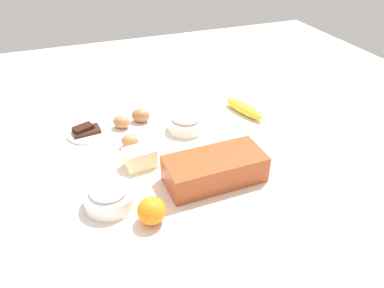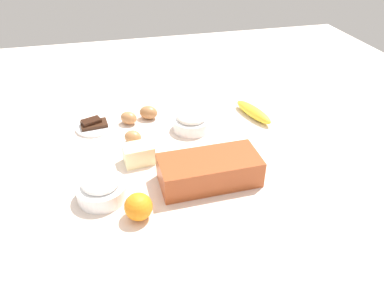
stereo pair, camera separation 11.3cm
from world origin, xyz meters
The scene contains 11 objects.
ground_plane centered at (0.00, 0.00, -0.01)m, with size 2.40×2.40×0.02m, color beige.
loaf_pan centered at (-0.02, 0.14, 0.04)m, with size 0.28×0.14×0.08m.
flour_bowl centered at (-0.03, -0.15, 0.03)m, with size 0.13×0.13×0.07m.
sugar_bowl centered at (0.28, 0.14, 0.03)m, with size 0.13×0.13×0.07m.
banana centered at (-0.28, -0.18, 0.02)m, with size 0.19×0.04×0.04m, color yellow.
orange_fruit centered at (0.19, 0.23, 0.04)m, with size 0.07×0.07×0.07m, color orange.
butter_block centered at (0.17, 0.00, 0.03)m, with size 0.09×0.06×0.06m, color #F4EDB2.
egg_near_butter centered at (0.17, -0.24, 0.02)m, with size 0.05×0.05×0.06m, color #B67B4A.
egg_beside_bowl centered at (0.17, -0.11, 0.02)m, with size 0.04×0.04×0.06m, color #B47A49.
egg_loose centered at (0.10, -0.26, 0.02)m, with size 0.05×0.05×0.07m, color #A87144.
chocolate_plate centered at (0.30, -0.24, 0.01)m, with size 0.13×0.13×0.03m.
Camera 1 is at (0.33, 0.88, 0.67)m, focal length 34.13 mm.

